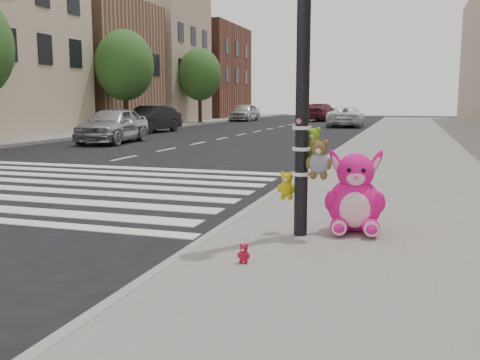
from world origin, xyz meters
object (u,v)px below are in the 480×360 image
at_px(pink_bunny, 355,198).
at_px(car_dark_far, 151,119).
at_px(signal_pole, 305,99).
at_px(car_silver_far, 113,125).
at_px(red_teddy, 244,253).
at_px(car_white_near, 346,117).

bearing_deg(pink_bunny, car_dark_far, 115.12).
xyz_separation_m(signal_pole, car_silver_far, (-10.58, 13.36, -1.02)).
height_order(car_silver_far, car_dark_far, car_silver_far).
xyz_separation_m(red_teddy, car_silver_far, (-10.23, 14.68, 0.51)).
xyz_separation_m(signal_pole, red_teddy, (-0.35, -1.31, -1.53)).
bearing_deg(red_teddy, car_white_near, 96.62).
distance_m(pink_bunny, car_white_near, 30.14).
bearing_deg(car_silver_far, signal_pole, -57.83).
distance_m(pink_bunny, red_teddy, 1.93).
bearing_deg(car_silver_far, pink_bunny, -55.59).
height_order(red_teddy, car_white_near, car_white_near).
relative_size(car_dark_far, car_white_near, 0.91).
height_order(car_silver_far, car_white_near, car_silver_far).
distance_m(red_teddy, car_silver_far, 17.90).
relative_size(signal_pole, car_white_near, 0.82).
xyz_separation_m(car_silver_far, car_white_near, (7.64, 16.93, -0.07)).
bearing_deg(signal_pole, red_teddy, -104.97).
xyz_separation_m(car_dark_far, car_white_near, (9.49, 9.91, -0.05)).
bearing_deg(car_white_near, pink_bunny, 94.04).
relative_size(pink_bunny, car_silver_far, 0.24).
relative_size(pink_bunny, red_teddy, 5.25).
height_order(pink_bunny, car_silver_far, car_silver_far).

